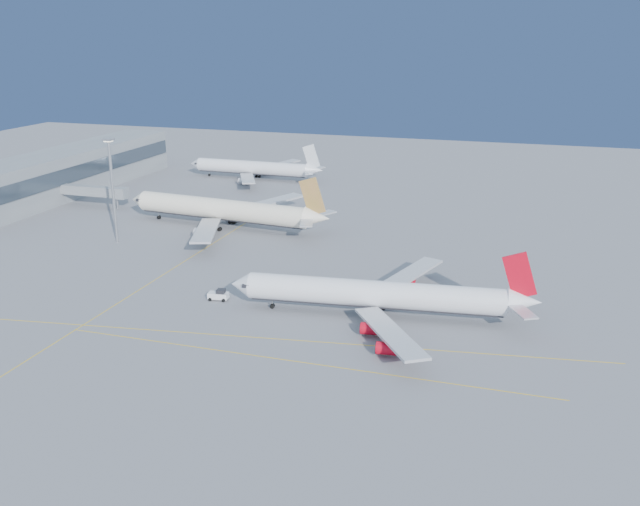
{
  "coord_description": "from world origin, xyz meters",
  "views": [
    {
      "loc": [
        42.79,
        -119.69,
        55.33
      ],
      "look_at": [
        -3.33,
        25.7,
        7.0
      ],
      "focal_mm": 40.0,
      "sensor_mm": 36.0,
      "label": 1
    }
  ],
  "objects_px": {
    "airliner_virgin": "(381,295)",
    "airliner_third": "(255,168)",
    "light_mast": "(112,182)",
    "airliner_etihad": "(226,210)",
    "pushback_tug": "(219,295)"
  },
  "relations": [
    {
      "from": "pushback_tug",
      "to": "airliner_third",
      "type": "bearing_deg",
      "value": 101.72
    },
    {
      "from": "airliner_virgin",
      "to": "airliner_etihad",
      "type": "height_order",
      "value": "airliner_etihad"
    },
    {
      "from": "airliner_third",
      "to": "pushback_tug",
      "type": "relative_size",
      "value": 12.17
    },
    {
      "from": "airliner_virgin",
      "to": "airliner_etihad",
      "type": "relative_size",
      "value": 0.95
    },
    {
      "from": "airliner_virgin",
      "to": "airliner_third",
      "type": "distance_m",
      "value": 140.49
    },
    {
      "from": "airliner_virgin",
      "to": "airliner_third",
      "type": "height_order",
      "value": "airliner_virgin"
    },
    {
      "from": "airliner_third",
      "to": "pushback_tug",
      "type": "xyz_separation_m",
      "value": [
        41.28,
        -119.47,
        -3.33
      ]
    },
    {
      "from": "airliner_virgin",
      "to": "light_mast",
      "type": "relative_size",
      "value": 2.22
    },
    {
      "from": "airliner_etihad",
      "to": "light_mast",
      "type": "distance_m",
      "value": 33.33
    },
    {
      "from": "airliner_third",
      "to": "airliner_virgin",
      "type": "bearing_deg",
      "value": -56.44
    },
    {
      "from": "airliner_virgin",
      "to": "light_mast",
      "type": "xyz_separation_m",
      "value": [
        -79.63,
        29.38,
        11.92
      ]
    },
    {
      "from": "airliner_etihad",
      "to": "airliner_third",
      "type": "height_order",
      "value": "airliner_etihad"
    },
    {
      "from": "airliner_virgin",
      "to": "airliner_third",
      "type": "relative_size",
      "value": 1.14
    },
    {
      "from": "pushback_tug",
      "to": "light_mast",
      "type": "distance_m",
      "value": 56.45
    },
    {
      "from": "airliner_etihad",
      "to": "pushback_tug",
      "type": "xyz_separation_m",
      "value": [
        22.9,
        -53.33,
        -4.11
      ]
    }
  ]
}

